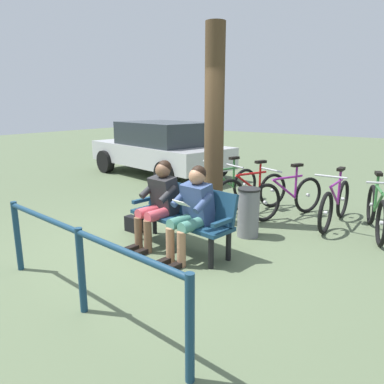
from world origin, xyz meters
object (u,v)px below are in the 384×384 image
at_px(person_reading, 192,208).
at_px(handbag, 134,224).
at_px(bench, 183,212).
at_px(bicycle_blue, 288,197).
at_px(bicycle_orange, 335,204).
at_px(bicycle_green, 376,211).
at_px(litter_bin, 248,212).
at_px(parked_car, 161,148).
at_px(tree_trunk, 214,128).
at_px(person_companion, 159,199).
at_px(bicycle_black, 227,186).
at_px(bicycle_silver, 252,192).

xyz_separation_m(person_reading, handbag, (1.31, -0.28, -0.54)).
bearing_deg(bench, bicycle_blue, -97.83).
distance_m(handbag, bicycle_blue, 2.71).
xyz_separation_m(handbag, bicycle_orange, (-2.46, -2.15, 0.24)).
relative_size(handbag, bicycle_green, 0.18).
bearing_deg(litter_bin, parked_car, -35.41).
bearing_deg(tree_trunk, person_companion, 86.60).
relative_size(bicycle_blue, bicycle_black, 0.96).
xyz_separation_m(person_reading, bicycle_black, (0.94, -2.53, -0.31)).
xyz_separation_m(bench, bicycle_blue, (-0.65, -2.20, -0.15)).
xyz_separation_m(bicycle_orange, parked_car, (5.11, -1.68, 0.41)).
xyz_separation_m(person_reading, tree_trunk, (0.56, -1.40, 0.92)).
xyz_separation_m(bench, bicycle_orange, (-1.45, -2.22, -0.15)).
xyz_separation_m(bicycle_green, bicycle_blue, (1.43, -0.06, 0.00)).
xyz_separation_m(bicycle_orange, bicycle_silver, (1.48, 0.04, 0.00)).
height_order(person_reading, bicycle_black, person_reading).
xyz_separation_m(bicycle_blue, parked_car, (4.31, -1.70, 0.41)).
bearing_deg(person_companion, bench, -152.68).
bearing_deg(parked_car, bicycle_black, 163.79).
distance_m(person_reading, parked_car, 5.71).
bearing_deg(bicycle_black, bicycle_orange, 103.92).
relative_size(person_reading, bicycle_green, 0.74).
distance_m(bench, parked_car, 5.36).
distance_m(handbag, bicycle_black, 2.29).
relative_size(bicycle_blue, bicycle_silver, 1.00).
height_order(tree_trunk, bicycle_silver, tree_trunk).
distance_m(bicycle_black, parked_car, 3.44).
relative_size(tree_trunk, bicycle_orange, 1.88).
bearing_deg(bicycle_blue, bicycle_black, -70.86).
distance_m(person_companion, tree_trunk, 1.59).
distance_m(person_reading, bicycle_green, 2.96).
bearing_deg(bicycle_orange, parked_car, -107.92).
bearing_deg(parked_car, bicycle_orange, 173.25).
distance_m(bicycle_blue, bicycle_silver, 0.68).
height_order(handbag, bicycle_green, bicycle_green).
xyz_separation_m(bench, person_reading, (-0.30, 0.21, 0.16)).
relative_size(person_reading, person_companion, 1.00).
relative_size(bench, bicycle_blue, 1.06).
bearing_deg(bicycle_blue, parked_car, -87.18).
distance_m(tree_trunk, bicycle_black, 1.71).
xyz_separation_m(litter_bin, bicycle_orange, (-0.92, -1.30, -0.01)).
xyz_separation_m(litter_bin, parked_car, (4.19, -2.98, 0.40)).
bearing_deg(bench, bicycle_orange, -114.54).
distance_m(bench, handbag, 1.09).
height_order(bench, parked_car, parked_car).
height_order(person_reading, litter_bin, person_reading).
xyz_separation_m(person_reading, parked_car, (3.96, -4.11, 0.11)).
height_order(person_companion, bicycle_green, person_companion).
relative_size(tree_trunk, bicycle_silver, 2.04).
xyz_separation_m(tree_trunk, bicycle_green, (-2.34, -0.95, -1.22)).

